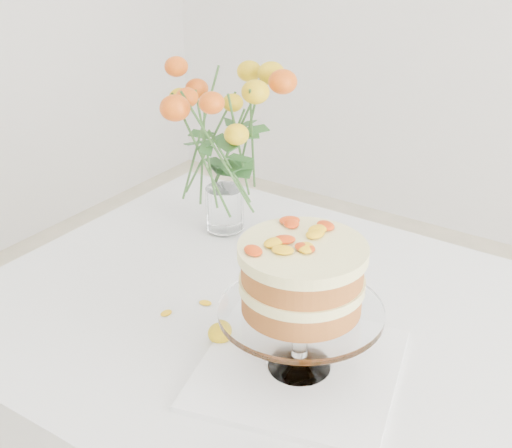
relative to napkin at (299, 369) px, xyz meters
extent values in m
cube|color=tan|center=(0.00, 0.12, -0.03)|extent=(1.40, 0.90, 0.04)
cylinder|color=tan|center=(-0.62, 0.49, -0.41)|extent=(0.06, 0.06, 0.71)
cube|color=white|center=(0.00, 0.12, -0.01)|extent=(1.42, 0.92, 0.01)
cube|color=white|center=(0.00, 0.58, -0.11)|extent=(1.42, 0.01, 0.20)
cube|color=white|center=(-0.71, 0.12, -0.11)|extent=(0.01, 0.92, 0.20)
cube|color=white|center=(0.00, 0.00, 0.00)|extent=(0.40, 0.40, 0.01)
cylinder|color=white|center=(0.00, 0.00, 0.07)|extent=(0.03, 0.03, 0.09)
cylinder|color=white|center=(0.00, 0.00, 0.12)|extent=(0.27, 0.27, 0.01)
cylinder|color=#A95D26|center=(0.00, 0.00, 0.14)|extent=(0.20, 0.20, 0.04)
cylinder|color=#F7EE9F|center=(0.00, 0.00, 0.17)|extent=(0.21, 0.21, 0.02)
cylinder|color=#A95D26|center=(0.00, 0.00, 0.20)|extent=(0.20, 0.20, 0.04)
cylinder|color=#F7EE9F|center=(0.00, 0.00, 0.23)|extent=(0.21, 0.21, 0.02)
cylinder|color=white|center=(-0.41, 0.35, 0.00)|extent=(0.07, 0.07, 0.01)
cylinder|color=white|center=(-0.41, 0.35, 0.05)|extent=(0.09, 0.09, 0.10)
ellipsoid|color=yellow|center=(-0.16, -0.01, 0.01)|extent=(0.04, 0.04, 0.04)
cylinder|color=#325B24|center=(-0.13, 0.00, 0.00)|extent=(0.05, 0.02, 0.00)
ellipsoid|color=yellow|center=(-0.12, 0.02, 0.00)|extent=(0.03, 0.02, 0.00)
ellipsoid|color=yellow|center=(-0.02, -0.02, 0.00)|extent=(0.03, 0.02, 0.00)
ellipsoid|color=yellow|center=(0.02, -0.06, 0.00)|extent=(0.03, 0.02, 0.00)
ellipsoid|color=yellow|center=(-0.26, 0.07, 0.00)|extent=(0.03, 0.02, 0.00)
ellipsoid|color=yellow|center=(-0.30, 0.00, 0.00)|extent=(0.03, 0.02, 0.00)
camera|label=1|loc=(0.48, -0.84, 0.76)|focal=50.00mm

